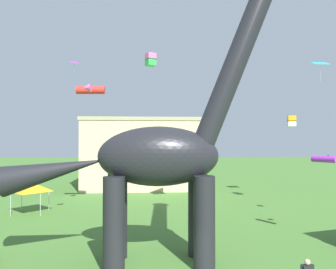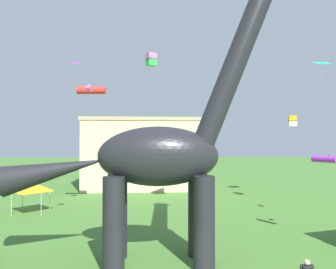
{
  "view_description": "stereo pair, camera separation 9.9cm",
  "coord_description": "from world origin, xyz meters",
  "px_view_note": "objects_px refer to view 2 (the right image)",
  "views": [
    {
      "loc": [
        -1.45,
        -15.16,
        7.08
      ],
      "look_at": [
        -0.03,
        5.53,
        7.45
      ],
      "focal_mm": 34.84,
      "sensor_mm": 36.0,
      "label": 1
    },
    {
      "loc": [
        -1.35,
        -15.17,
        7.08
      ],
      "look_at": [
        -0.03,
        5.53,
        7.45
      ],
      "focal_mm": 34.84,
      "sensor_mm": 36.0,
      "label": 2
    }
  ],
  "objects_px": {
    "kite_mid_center": "(180,145)",
    "kite_high_left": "(151,60)",
    "kite_far_left": "(90,90)",
    "kite_mid_left": "(75,63)",
    "festival_canopy_tent": "(32,187)",
    "kite_high_right": "(321,63)",
    "kite_mid_right": "(326,159)",
    "kite_near_low": "(292,121)",
    "dinosaur_sculpture": "(157,156)"
  },
  "relations": [
    {
      "from": "kite_high_right",
      "to": "kite_near_low",
      "type": "height_order",
      "value": "kite_high_right"
    },
    {
      "from": "kite_high_left",
      "to": "kite_far_left",
      "type": "height_order",
      "value": "kite_high_left"
    },
    {
      "from": "kite_far_left",
      "to": "dinosaur_sculpture",
      "type": "bearing_deg",
      "value": -64.51
    },
    {
      "from": "kite_mid_right",
      "to": "kite_far_left",
      "type": "bearing_deg",
      "value": 152.32
    },
    {
      "from": "festival_canopy_tent",
      "to": "kite_mid_right",
      "type": "xyz_separation_m",
      "value": [
        23.75,
        -10.62,
        3.22
      ]
    },
    {
      "from": "dinosaur_sculpture",
      "to": "kite_mid_center",
      "type": "distance_m",
      "value": 18.38
    },
    {
      "from": "festival_canopy_tent",
      "to": "kite_mid_center",
      "type": "distance_m",
      "value": 16.16
    },
    {
      "from": "kite_mid_center",
      "to": "kite_high_right",
      "type": "bearing_deg",
      "value": -14.59
    },
    {
      "from": "kite_mid_left",
      "to": "kite_far_left",
      "type": "bearing_deg",
      "value": 91.5
    },
    {
      "from": "kite_high_right",
      "to": "kite_high_left",
      "type": "xyz_separation_m",
      "value": [
        -17.97,
        0.74,
        0.27
      ]
    },
    {
      "from": "kite_high_left",
      "to": "kite_far_left",
      "type": "relative_size",
      "value": 0.47
    },
    {
      "from": "kite_far_left",
      "to": "festival_canopy_tent",
      "type": "bearing_deg",
      "value": 168.15
    },
    {
      "from": "festival_canopy_tent",
      "to": "kite_high_right",
      "type": "xyz_separation_m",
      "value": [
        29.64,
        0.51,
        12.69
      ]
    },
    {
      "from": "kite_high_right",
      "to": "kite_mid_right",
      "type": "xyz_separation_m",
      "value": [
        -5.89,
        -11.13,
        -9.46
      ]
    },
    {
      "from": "dinosaur_sculpture",
      "to": "festival_canopy_tent",
      "type": "bearing_deg",
      "value": 131.88
    },
    {
      "from": "dinosaur_sculpture",
      "to": "kite_mid_left",
      "type": "relative_size",
      "value": 20.47
    },
    {
      "from": "dinosaur_sculpture",
      "to": "kite_near_low",
      "type": "relative_size",
      "value": 15.3
    },
    {
      "from": "dinosaur_sculpture",
      "to": "kite_high_left",
      "type": "bearing_deg",
      "value": 91.86
    },
    {
      "from": "kite_near_low",
      "to": "kite_high_left",
      "type": "relative_size",
      "value": 0.86
    },
    {
      "from": "kite_mid_left",
      "to": "kite_near_low",
      "type": "bearing_deg",
      "value": 25.01
    },
    {
      "from": "kite_far_left",
      "to": "kite_mid_left",
      "type": "bearing_deg",
      "value": -88.5
    },
    {
      "from": "dinosaur_sculpture",
      "to": "festival_canopy_tent",
      "type": "distance_m",
      "value": 18.53
    },
    {
      "from": "festival_canopy_tent",
      "to": "kite_near_low",
      "type": "relative_size",
      "value": 2.83
    },
    {
      "from": "festival_canopy_tent",
      "to": "kite_high_left",
      "type": "height_order",
      "value": "kite_high_left"
    },
    {
      "from": "festival_canopy_tent",
      "to": "kite_high_right",
      "type": "bearing_deg",
      "value": 0.99
    },
    {
      "from": "kite_mid_right",
      "to": "kite_high_left",
      "type": "relative_size",
      "value": 1.38
    },
    {
      "from": "festival_canopy_tent",
      "to": "kite_far_left",
      "type": "bearing_deg",
      "value": -11.85
    },
    {
      "from": "kite_high_left",
      "to": "kite_high_right",
      "type": "bearing_deg",
      "value": -2.37
    },
    {
      "from": "kite_mid_right",
      "to": "kite_far_left",
      "type": "height_order",
      "value": "kite_far_left"
    },
    {
      "from": "kite_high_right",
      "to": "kite_mid_center",
      "type": "height_order",
      "value": "kite_high_right"
    },
    {
      "from": "dinosaur_sculpture",
      "to": "kite_mid_right",
      "type": "height_order",
      "value": "dinosaur_sculpture"
    },
    {
      "from": "festival_canopy_tent",
      "to": "kite_mid_right",
      "type": "height_order",
      "value": "kite_mid_right"
    },
    {
      "from": "kite_far_left",
      "to": "kite_near_low",
      "type": "bearing_deg",
      "value": 5.17
    },
    {
      "from": "kite_near_low",
      "to": "kite_mid_center",
      "type": "relative_size",
      "value": 0.54
    },
    {
      "from": "kite_mid_right",
      "to": "kite_far_left",
      "type": "xyz_separation_m",
      "value": [
        -17.9,
        9.39,
        6.14
      ]
    },
    {
      "from": "festival_canopy_tent",
      "to": "kite_mid_left",
      "type": "distance_m",
      "value": 14.77
    },
    {
      "from": "kite_mid_center",
      "to": "kite_far_left",
      "type": "distance_m",
      "value": 12.01
    },
    {
      "from": "kite_high_left",
      "to": "kite_far_left",
      "type": "distance_m",
      "value": 7.28
    },
    {
      "from": "kite_mid_right",
      "to": "kite_high_right",
      "type": "bearing_deg",
      "value": 62.09
    },
    {
      "from": "kite_mid_right",
      "to": "kite_far_left",
      "type": "relative_size",
      "value": 0.65
    },
    {
      "from": "festival_canopy_tent",
      "to": "kite_mid_right",
      "type": "distance_m",
      "value": 26.21
    },
    {
      "from": "kite_high_right",
      "to": "kite_far_left",
      "type": "height_order",
      "value": "kite_high_right"
    },
    {
      "from": "kite_near_low",
      "to": "festival_canopy_tent",
      "type": "bearing_deg",
      "value": -178.61
    },
    {
      "from": "kite_high_right",
      "to": "kite_mid_center",
      "type": "bearing_deg",
      "value": 165.41
    },
    {
      "from": "kite_near_low",
      "to": "kite_far_left",
      "type": "xyz_separation_m",
      "value": [
        -20.65,
        -1.87,
        2.81
      ]
    },
    {
      "from": "kite_mid_left",
      "to": "kite_mid_right",
      "type": "bearing_deg",
      "value": -5.53
    },
    {
      "from": "kite_high_right",
      "to": "kite_high_left",
      "type": "distance_m",
      "value": 17.98
    },
    {
      "from": "kite_mid_center",
      "to": "kite_high_left",
      "type": "distance_m",
      "value": 10.06
    },
    {
      "from": "kite_mid_left",
      "to": "kite_high_left",
      "type": "distance_m",
      "value": 11.95
    },
    {
      "from": "kite_near_low",
      "to": "kite_high_right",
      "type": "bearing_deg",
      "value": -2.41
    }
  ]
}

